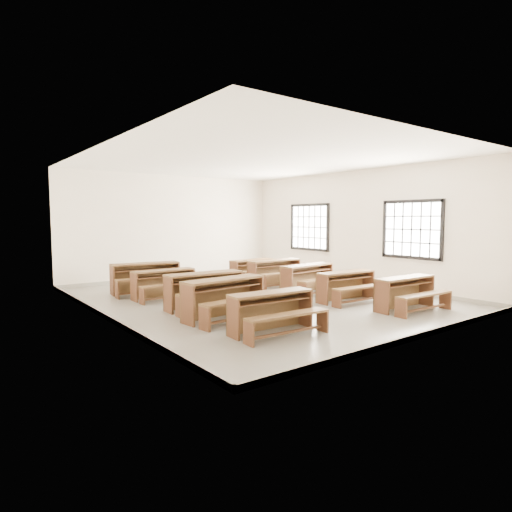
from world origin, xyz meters
TOP-DOWN VIEW (x-y plane):
  - room at (0.09, 0.00)m, footprint 8.50×8.50m
  - desk_set_0 at (-1.59, -2.56)m, footprint 1.53×0.86m
  - desk_set_1 at (-1.67, -1.26)m, footprint 1.75×1.03m
  - desk_set_2 at (-1.51, -0.26)m, footprint 1.69×0.91m
  - desk_set_3 at (-1.69, 1.33)m, footprint 1.49×0.78m
  - desk_set_4 at (-1.74, 2.29)m, footprint 1.77×1.06m
  - desk_set_5 at (1.72, -2.85)m, footprint 1.53×0.84m
  - desk_set_6 at (1.46, -1.50)m, footprint 1.53×0.86m
  - desk_set_7 at (1.48, -0.24)m, footprint 1.69×1.02m
  - desk_set_8 at (1.60, 1.22)m, footprint 1.60×0.83m
  - desk_set_9 at (1.63, 2.31)m, footprint 1.49×0.85m

SIDE VIEW (x-z plane):
  - desk_set_9 at x=1.63m, z-range 0.05..0.70m
  - desk_set_3 at x=-1.69m, z-range 0.06..0.72m
  - desk_set_0 at x=-1.59m, z-range 0.06..0.73m
  - desk_set_6 at x=1.46m, z-range 0.06..0.73m
  - desk_set_5 at x=1.72m, z-range 0.06..0.73m
  - desk_set_8 at x=1.60m, z-range 0.06..0.78m
  - desk_set_7 at x=1.48m, z-range 0.06..0.78m
  - desk_set_2 at x=-1.51m, z-range 0.06..0.81m
  - desk_set_1 at x=-1.67m, z-range 0.06..0.82m
  - desk_set_4 at x=-1.74m, z-range 0.06..0.82m
  - room at x=0.09m, z-range 0.54..3.74m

